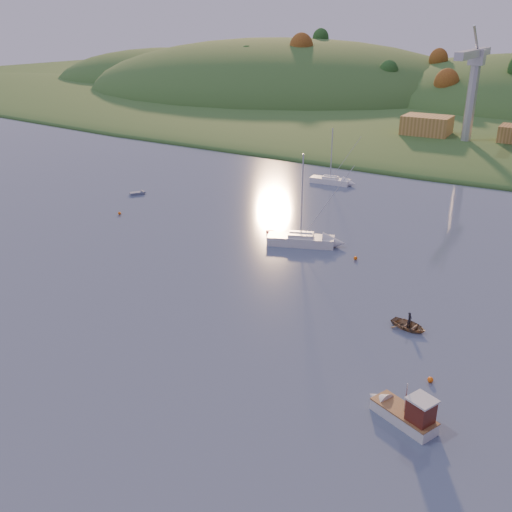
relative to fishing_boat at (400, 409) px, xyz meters
The scene contains 19 objects.
ground 26.82m from the fishing_boat, 135.65° to the right, with size 500.00×500.00×0.00m, color #354557.
shore_slope 147.52m from the fishing_boat, 97.47° to the left, with size 640.00×150.00×7.00m, color #2C4F1F.
hill_left_far 265.74m from the fishing_boat, 132.39° to the left, with size 120.00×100.00×32.00m, color #2C4F1F.
hill_left 211.60m from the fishing_boat, 121.06° to the left, with size 170.00×140.00×44.00m, color #2C4F1F.
hillside_trees 167.37m from the fishing_boat, 96.58° to the left, with size 280.00×50.00×32.00m, color #174117, non-canonical shape.
wharf 104.23m from the fishing_boat, 97.81° to the left, with size 42.00×16.00×2.40m, color slate.
shed_west 107.81m from the fishing_boat, 104.60° to the left, with size 11.00×8.00×4.80m, color olive.
dock_crane 102.43m from the fishing_boat, 99.77° to the left, with size 3.20×28.00×20.30m.
fishing_boat is the anchor object (origin of this frame).
sailboat_near 37.14m from the fishing_boat, 128.53° to the left, with size 9.43×5.69×12.56m.
sailboat_far 68.47m from the fishing_boat, 118.47° to the left, with size 7.60×2.80×10.33m.
canoe 14.48m from the fishing_boat, 104.17° to the left, with size 2.59×3.62×0.75m, color olive.
paddler 14.47m from the fishing_boat, 104.17° to the left, with size 0.57×0.37×1.55m, color black.
red_tender 40.80m from the fishing_boat, 132.43° to the left, with size 3.31×2.56×1.09m.
grey_dinghy 68.93m from the fishing_boat, 148.10° to the left, with size 2.59×2.97×1.08m.
buoy_0 6.12m from the fishing_boat, 82.79° to the left, with size 0.50×0.50×0.50m, color #EF600C.
buoy_1 31.52m from the fishing_boat, 117.78° to the left, with size 0.50×0.50×0.50m, color #EF600C.
buoy_2 59.52m from the fishing_boat, 154.09° to the left, with size 0.50×0.50×0.50m, color #EF600C.
buoy_3 40.77m from the fishing_boat, 130.80° to the left, with size 0.50×0.50×0.50m, color #EF600C.
Camera 1 is at (28.07, -17.60, 28.42)m, focal length 40.00 mm.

